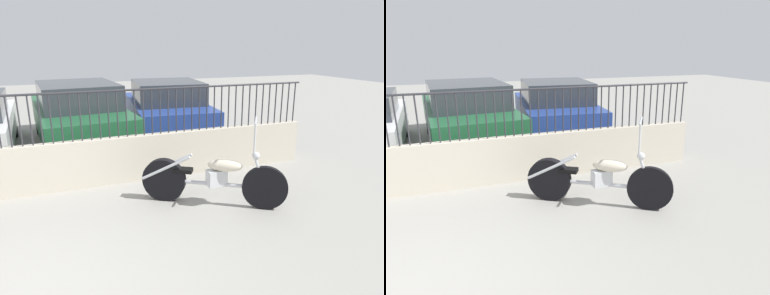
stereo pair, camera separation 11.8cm
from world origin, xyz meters
TOP-DOWN VIEW (x-y plane):
  - low_wall at (0.00, 2.82)m, footprint 10.59×0.18m
  - fence_railing at (0.00, 2.82)m, footprint 10.59×0.04m
  - motorcycle_silver at (2.73, 1.51)m, footprint 1.89×1.29m
  - car_green at (1.20, 5.61)m, footprint 2.25×4.64m
  - car_blue at (3.48, 5.94)m, footprint 2.20×4.12m

SIDE VIEW (x-z plane):
  - motorcycle_silver at x=2.73m, z-range -0.27..1.07m
  - low_wall at x=0.00m, z-range 0.00..0.81m
  - car_blue at x=3.48m, z-range 0.00..1.40m
  - car_green at x=1.20m, z-range -0.01..1.47m
  - fence_railing at x=0.00m, z-range 0.92..1.72m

